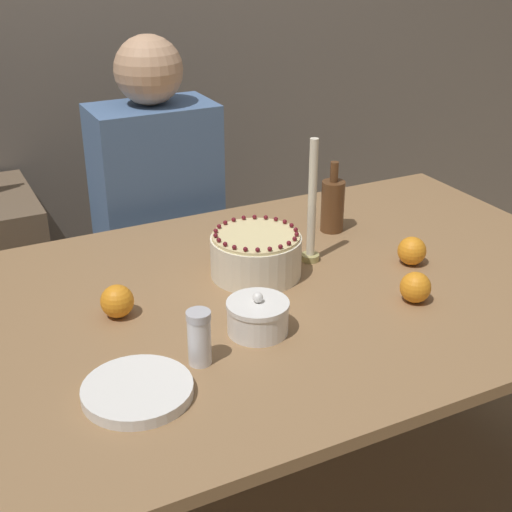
# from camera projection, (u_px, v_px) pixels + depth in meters

# --- Properties ---
(ground_plane) EXTENTS (12.00, 12.00, 0.00)m
(ground_plane) POSITION_uv_depth(u_px,v_px,m) (292.00, 498.00, 2.14)
(ground_plane) COLOR #8C7556
(dining_table) EXTENTS (1.69, 1.12, 0.73)m
(dining_table) POSITION_uv_depth(u_px,v_px,m) (298.00, 314.00, 1.87)
(dining_table) COLOR #936D47
(dining_table) RESTS_ON ground_plane
(cake) EXTENTS (0.24, 0.24, 0.13)m
(cake) POSITION_uv_depth(u_px,v_px,m) (256.00, 255.00, 1.86)
(cake) COLOR #EFE5CC
(cake) RESTS_ON dining_table
(sugar_bowl) EXTENTS (0.14, 0.14, 0.10)m
(sugar_bowl) POSITION_uv_depth(u_px,v_px,m) (258.00, 317.00, 1.61)
(sugar_bowl) COLOR white
(sugar_bowl) RESTS_ON dining_table
(sugar_shaker) EXTENTS (0.05, 0.05, 0.12)m
(sugar_shaker) POSITION_uv_depth(u_px,v_px,m) (199.00, 337.00, 1.49)
(sugar_shaker) COLOR white
(sugar_shaker) RESTS_ON dining_table
(plate_stack) EXTENTS (0.22, 0.22, 0.02)m
(plate_stack) POSITION_uv_depth(u_px,v_px,m) (138.00, 391.00, 1.40)
(plate_stack) COLOR white
(plate_stack) RESTS_ON dining_table
(candle) EXTENTS (0.05, 0.05, 0.35)m
(candle) POSITION_uv_depth(u_px,v_px,m) (312.00, 211.00, 1.90)
(candle) COLOR tan
(candle) RESTS_ON dining_table
(bottle) EXTENTS (0.07, 0.07, 0.21)m
(bottle) POSITION_uv_depth(u_px,v_px,m) (333.00, 205.00, 2.11)
(bottle) COLOR brown
(bottle) RESTS_ON dining_table
(orange_fruit_0) EXTENTS (0.08, 0.08, 0.08)m
(orange_fruit_0) POSITION_uv_depth(u_px,v_px,m) (415.00, 287.00, 1.74)
(orange_fruit_0) COLOR orange
(orange_fruit_0) RESTS_ON dining_table
(orange_fruit_1) EXTENTS (0.08, 0.08, 0.08)m
(orange_fruit_1) POSITION_uv_depth(u_px,v_px,m) (117.00, 301.00, 1.67)
(orange_fruit_1) COLOR orange
(orange_fruit_1) RESTS_ON dining_table
(orange_fruit_2) EXTENTS (0.08, 0.08, 0.08)m
(orange_fruit_2) POSITION_uv_depth(u_px,v_px,m) (412.00, 251.00, 1.92)
(orange_fruit_2) COLOR orange
(orange_fruit_2) RESTS_ON dining_table
(person_man_blue_shirt) EXTENTS (0.40, 0.34, 1.26)m
(person_man_blue_shirt) POSITION_uv_depth(u_px,v_px,m) (160.00, 244.00, 2.47)
(person_man_blue_shirt) COLOR #473D33
(person_man_blue_shirt) RESTS_ON ground_plane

